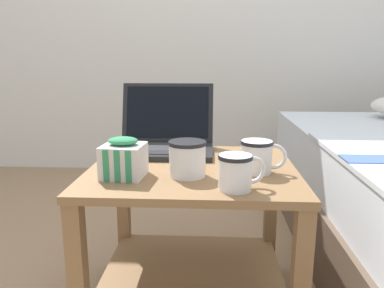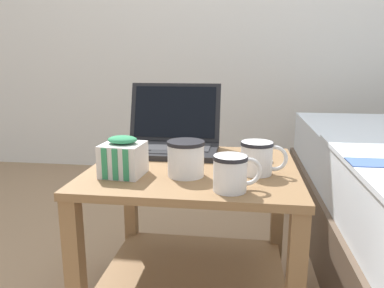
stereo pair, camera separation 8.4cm
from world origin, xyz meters
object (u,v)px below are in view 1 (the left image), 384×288
laptop (165,137)px  mug_front_left (187,156)px  mug_mid_center (258,155)px  snack_bag (124,159)px  mug_front_right (236,170)px  cell_phone (255,155)px

laptop → mug_front_left: bearing=-70.9°
laptop → mug_mid_center: bearing=-40.0°
mug_mid_center → snack_bag: snack_bag is taller
mug_front_left → mug_front_right: 0.17m
laptop → mug_mid_center: laptop is taller
mug_front_right → snack_bag: (-0.31, 0.09, 0.00)m
laptop → snack_bag: laptop is taller
mug_front_right → cell_phone: 0.35m
laptop → snack_bag: (-0.07, -0.31, 0.00)m
mug_front_left → mug_front_right: (0.13, -0.11, -0.00)m
laptop → mug_front_right: 0.46m
cell_phone → laptop: bearing=167.9°
mug_front_right → snack_bag: 0.32m
mug_mid_center → cell_phone: size_ratio=0.94×
mug_front_right → cell_phone: size_ratio=0.87×
mug_front_left → snack_bag: bearing=-173.0°
laptop → snack_bag: bearing=-103.2°
laptop → cell_phone: laptop is taller
mug_front_right → laptop: bearing=119.9°
laptop → mug_mid_center: size_ratio=2.59×
mug_mid_center → laptop: bearing=140.0°
mug_mid_center → snack_bag: 0.38m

